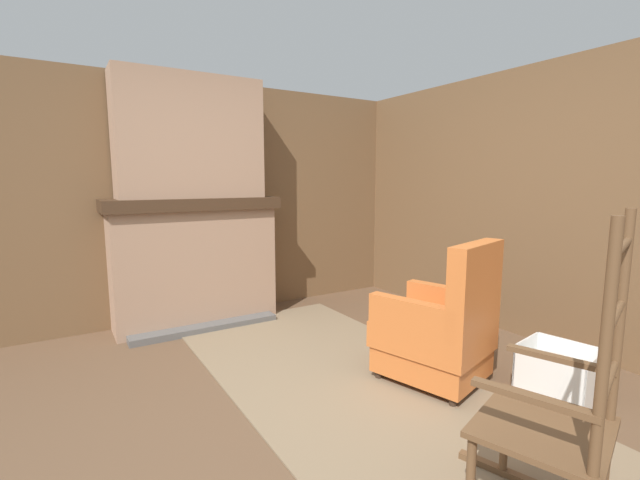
{
  "coord_description": "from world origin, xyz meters",
  "views": [
    {
      "loc": [
        1.92,
        -1.1,
        1.39
      ],
      "look_at": [
        -1.04,
        0.72,
        0.9
      ],
      "focal_mm": 24.0,
      "sensor_mm": 36.0,
      "label": 1
    }
  ],
  "objects_px": {
    "oil_lamp_vase": "(142,190)",
    "firewood_stack": "(424,318)",
    "decorative_plate_on_mantel": "(190,185)",
    "storage_case": "(244,190)",
    "rocking_chair": "(555,431)",
    "armchair": "(439,332)",
    "laundry_basket": "(558,373)"
  },
  "relations": [
    {
      "from": "firewood_stack",
      "to": "laundry_basket",
      "type": "height_order",
      "value": "laundry_basket"
    },
    {
      "from": "firewood_stack",
      "to": "oil_lamp_vase",
      "type": "height_order",
      "value": "oil_lamp_vase"
    },
    {
      "from": "armchair",
      "to": "laundry_basket",
      "type": "xyz_separation_m",
      "value": [
        0.56,
        0.48,
        -0.18
      ]
    },
    {
      "from": "oil_lamp_vase",
      "to": "decorative_plate_on_mantel",
      "type": "relative_size",
      "value": 0.92
    },
    {
      "from": "firewood_stack",
      "to": "laundry_basket",
      "type": "bearing_deg",
      "value": -7.5
    },
    {
      "from": "firewood_stack",
      "to": "rocking_chair",
      "type": "bearing_deg",
      "value": -33.09
    },
    {
      "from": "rocking_chair",
      "to": "decorative_plate_on_mantel",
      "type": "height_order",
      "value": "decorative_plate_on_mantel"
    },
    {
      "from": "armchair",
      "to": "laundry_basket",
      "type": "relative_size",
      "value": 2.1
    },
    {
      "from": "firewood_stack",
      "to": "decorative_plate_on_mantel",
      "type": "relative_size",
      "value": 1.94
    },
    {
      "from": "laundry_basket",
      "to": "oil_lamp_vase",
      "type": "height_order",
      "value": "oil_lamp_vase"
    },
    {
      "from": "decorative_plate_on_mantel",
      "to": "storage_case",
      "type": "bearing_deg",
      "value": 87.83
    },
    {
      "from": "oil_lamp_vase",
      "to": "storage_case",
      "type": "bearing_deg",
      "value": 89.99
    },
    {
      "from": "rocking_chair",
      "to": "firewood_stack",
      "type": "bearing_deg",
      "value": -51.4
    },
    {
      "from": "rocking_chair",
      "to": "armchair",
      "type": "bearing_deg",
      "value": -45.82
    },
    {
      "from": "decorative_plate_on_mantel",
      "to": "rocking_chair",
      "type": "bearing_deg",
      "value": 8.01
    },
    {
      "from": "rocking_chair",
      "to": "decorative_plate_on_mantel",
      "type": "distance_m",
      "value": 3.48
    },
    {
      "from": "firewood_stack",
      "to": "decorative_plate_on_mantel",
      "type": "xyz_separation_m",
      "value": [
        -1.41,
        -1.72,
        1.22
      ]
    },
    {
      "from": "oil_lamp_vase",
      "to": "firewood_stack",
      "type": "bearing_deg",
      "value": 57.22
    },
    {
      "from": "armchair",
      "to": "firewood_stack",
      "type": "height_order",
      "value": "armchair"
    },
    {
      "from": "decorative_plate_on_mantel",
      "to": "armchair",
      "type": "bearing_deg",
      "value": 25.74
    },
    {
      "from": "armchair",
      "to": "rocking_chair",
      "type": "relative_size",
      "value": 0.78
    },
    {
      "from": "firewood_stack",
      "to": "armchair",
      "type": "bearing_deg",
      "value": -40.04
    },
    {
      "from": "firewood_stack",
      "to": "storage_case",
      "type": "distance_m",
      "value": 2.16
    },
    {
      "from": "firewood_stack",
      "to": "oil_lamp_vase",
      "type": "distance_m",
      "value": 2.82
    },
    {
      "from": "firewood_stack",
      "to": "storage_case",
      "type": "xyz_separation_m",
      "value": [
        -1.39,
        -1.19,
        1.16
      ]
    },
    {
      "from": "oil_lamp_vase",
      "to": "storage_case",
      "type": "xyz_separation_m",
      "value": [
        0.0,
        0.97,
        -0.02
      ]
    },
    {
      "from": "armchair",
      "to": "rocking_chair",
      "type": "xyz_separation_m",
      "value": [
        1.13,
        -0.59,
        0.07
      ]
    },
    {
      "from": "storage_case",
      "to": "oil_lamp_vase",
      "type": "bearing_deg",
      "value": -90.01
    },
    {
      "from": "laundry_basket",
      "to": "storage_case",
      "type": "distance_m",
      "value": 3.12
    },
    {
      "from": "storage_case",
      "to": "decorative_plate_on_mantel",
      "type": "xyz_separation_m",
      "value": [
        -0.02,
        -0.53,
        0.06
      ]
    },
    {
      "from": "oil_lamp_vase",
      "to": "decorative_plate_on_mantel",
      "type": "bearing_deg",
      "value": 92.62
    },
    {
      "from": "laundry_basket",
      "to": "oil_lamp_vase",
      "type": "distance_m",
      "value": 3.56
    }
  ]
}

